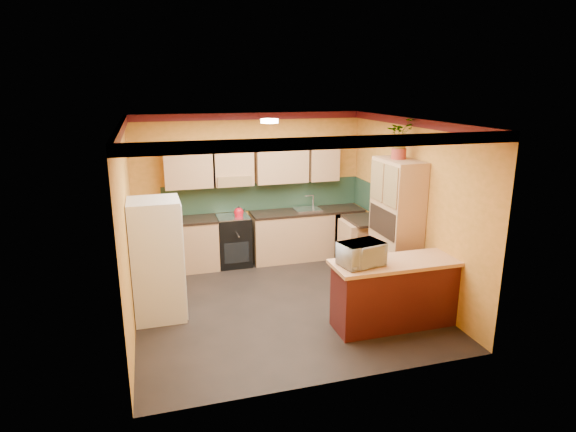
# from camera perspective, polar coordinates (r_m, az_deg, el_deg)

# --- Properties ---
(room_shell) EXTENTS (4.24, 4.24, 2.72)m
(room_shell) POSITION_cam_1_polar(r_m,az_deg,el_deg) (7.02, -1.35, 6.36)
(room_shell) COLOR black
(room_shell) RESTS_ON ground
(base_cabinets_back) EXTENTS (3.65, 0.60, 0.88)m
(base_cabinets_back) POSITION_cam_1_polar(r_m,az_deg,el_deg) (8.89, -2.50, -2.65)
(base_cabinets_back) COLOR tan
(base_cabinets_back) RESTS_ON ground
(countertop_back) EXTENTS (3.65, 0.62, 0.04)m
(countertop_back) POSITION_cam_1_polar(r_m,az_deg,el_deg) (8.76, -2.53, 0.21)
(countertop_back) COLOR black
(countertop_back) RESTS_ON base_cabinets_back
(stove) EXTENTS (0.58, 0.58, 0.91)m
(stove) POSITION_cam_1_polar(r_m,az_deg,el_deg) (8.76, -6.47, -2.90)
(stove) COLOR black
(stove) RESTS_ON ground
(kettle) EXTENTS (0.21, 0.21, 0.18)m
(kettle) POSITION_cam_1_polar(r_m,az_deg,el_deg) (8.58, -5.87, 0.51)
(kettle) COLOR red
(kettle) RESTS_ON stove
(sink) EXTENTS (0.48, 0.40, 0.03)m
(sink) POSITION_cam_1_polar(r_m,az_deg,el_deg) (8.96, 2.28, 0.79)
(sink) COLOR silver
(sink) RESTS_ON countertop_back
(base_cabinets_right) EXTENTS (0.60, 0.80, 0.88)m
(base_cabinets_right) POSITION_cam_1_polar(r_m,az_deg,el_deg) (8.62, 9.07, -3.42)
(base_cabinets_right) COLOR tan
(base_cabinets_right) RESTS_ON ground
(countertop_right) EXTENTS (0.62, 0.80, 0.04)m
(countertop_right) POSITION_cam_1_polar(r_m,az_deg,el_deg) (8.49, 9.20, -0.47)
(countertop_right) COLOR black
(countertop_right) RESTS_ON base_cabinets_right
(fridge) EXTENTS (0.68, 0.66, 1.70)m
(fridge) POSITION_cam_1_polar(r_m,az_deg,el_deg) (6.89, -15.25, -5.01)
(fridge) COLOR white
(fridge) RESTS_ON ground
(pantry) EXTENTS (0.48, 0.90, 2.10)m
(pantry) POSITION_cam_1_polar(r_m,az_deg,el_deg) (7.65, 12.67, -1.25)
(pantry) COLOR tan
(pantry) RESTS_ON ground
(fern_pot) EXTENTS (0.22, 0.22, 0.16)m
(fern_pot) POSITION_cam_1_polar(r_m,az_deg,el_deg) (7.45, 12.99, 7.22)
(fern_pot) COLOR maroon
(fern_pot) RESTS_ON pantry
(fern) EXTENTS (0.51, 0.48, 0.45)m
(fern) POSITION_cam_1_polar(r_m,az_deg,el_deg) (7.42, 13.13, 9.54)
(fern) COLOR tan
(fern) RESTS_ON fern_pot
(breakfast_bar) EXTENTS (1.80, 0.55, 0.88)m
(breakfast_bar) POSITION_cam_1_polar(r_m,az_deg,el_deg) (6.76, 13.09, -9.03)
(breakfast_bar) COLOR #4B1811
(breakfast_bar) RESTS_ON ground
(bar_top) EXTENTS (1.90, 0.65, 0.05)m
(bar_top) POSITION_cam_1_polar(r_m,az_deg,el_deg) (6.58, 13.33, -5.34)
(bar_top) COLOR tan
(bar_top) RESTS_ON breakfast_bar
(microwave) EXTENTS (0.62, 0.48, 0.31)m
(microwave) POSITION_cam_1_polar(r_m,az_deg,el_deg) (6.26, 8.68, -4.45)
(microwave) COLOR white
(microwave) RESTS_ON bar_top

